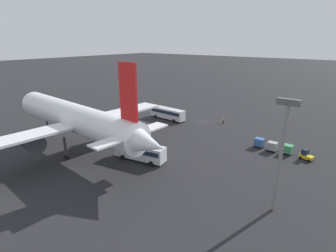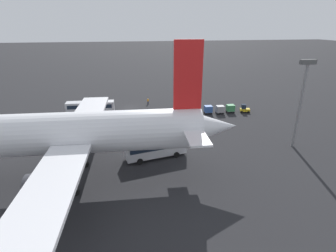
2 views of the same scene
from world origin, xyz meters
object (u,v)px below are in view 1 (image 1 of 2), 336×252
(cargo_cart_grey, at_px, (272,146))
(cargo_cart_blue, at_px, (259,142))
(worker_person, at_px, (224,120))
(shuttle_bus_far, at_px, (140,151))
(baggage_tug, at_px, (306,155))
(shuttle_bus_near, at_px, (167,113))
(cargo_cart_green, at_px, (287,149))
(airplane, at_px, (76,118))

(cargo_cart_grey, distance_m, cargo_cart_blue, 3.00)
(cargo_cart_grey, xyz_separation_m, cargo_cart_blue, (2.95, -0.55, 0.00))
(worker_person, bearing_deg, shuttle_bus_far, 85.91)
(baggage_tug, relative_size, cargo_cart_blue, 1.29)
(shuttle_bus_far, bearing_deg, shuttle_bus_near, -74.19)
(shuttle_bus_near, height_order, baggage_tug, shuttle_bus_near)
(shuttle_bus_far, relative_size, cargo_cart_blue, 5.21)
(baggage_tug, relative_size, worker_person, 1.53)
(shuttle_bus_far, distance_m, worker_person, 32.15)
(baggage_tug, xyz_separation_m, cargo_cart_grey, (6.60, -0.12, 0.25))
(shuttle_bus_far, relative_size, cargo_cart_grey, 5.21)
(worker_person, distance_m, cargo_cart_green, 23.05)
(shuttle_bus_far, height_order, baggage_tug, shuttle_bus_far)
(shuttle_bus_near, height_order, cargo_cart_grey, shuttle_bus_near)
(shuttle_bus_near, bearing_deg, cargo_cart_grey, 173.70)
(shuttle_bus_near, relative_size, baggage_tug, 4.40)
(cargo_cart_blue, bearing_deg, cargo_cart_green, 178.22)
(shuttle_bus_near, bearing_deg, baggage_tug, 175.08)
(baggage_tug, bearing_deg, shuttle_bus_near, 8.22)
(baggage_tug, relative_size, cargo_cart_green, 1.29)
(shuttle_bus_near, xyz_separation_m, worker_person, (-15.15, -6.55, -1.14))
(shuttle_bus_near, xyz_separation_m, shuttle_bus_far, (-12.86, 25.49, -0.04))
(cargo_cart_green, relative_size, cargo_cart_blue, 1.00)
(airplane, distance_m, baggage_tug, 46.82)
(airplane, xyz_separation_m, worker_person, (-15.44, -36.88, -6.48))
(shuttle_bus_far, distance_m, cargo_cart_grey, 28.01)
(shuttle_bus_far, bearing_deg, cargo_cart_blue, -139.20)
(baggage_tug, height_order, cargo_cart_blue, baggage_tug)
(shuttle_bus_near, bearing_deg, shuttle_bus_far, 119.73)
(worker_person, relative_size, cargo_cart_grey, 0.84)
(worker_person, relative_size, cargo_cart_blue, 0.84)
(shuttle_bus_near, height_order, cargo_cart_green, shuttle_bus_near)
(baggage_tug, xyz_separation_m, cargo_cart_green, (3.65, -0.49, 0.25))
(airplane, relative_size, cargo_cart_green, 23.74)
(cargo_cart_green, xyz_separation_m, cargo_cart_grey, (2.95, 0.37, 0.00))
(cargo_cart_green, bearing_deg, cargo_cart_blue, -1.78)
(baggage_tug, bearing_deg, worker_person, -10.65)
(shuttle_bus_far, distance_m, cargo_cart_blue, 26.48)
(baggage_tug, height_order, worker_person, baggage_tug)
(airplane, relative_size, cargo_cart_grey, 23.74)
(worker_person, height_order, cargo_cart_green, cargo_cart_green)
(shuttle_bus_far, height_order, cargo_cart_blue, shuttle_bus_far)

